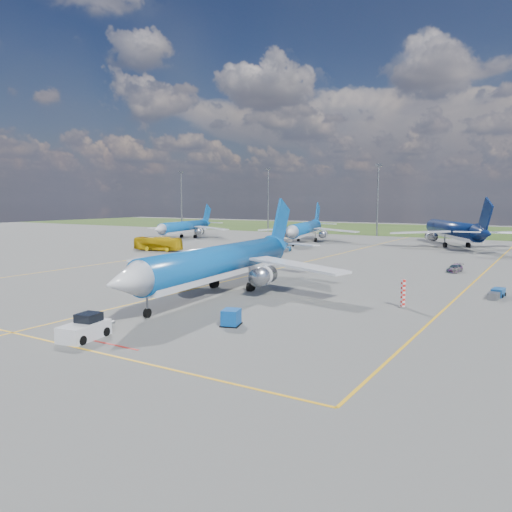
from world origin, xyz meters
The scene contains 17 objects.
ground centered at (0.00, 0.00, 0.00)m, with size 400.00×400.00×0.00m, color #545452.
grass_strip centered at (0.00, 150.00, 0.00)m, with size 400.00×80.00×0.01m, color #2D4719.
taxiway_lines centered at (0.17, 27.70, 0.01)m, with size 60.25×160.00×0.02m.
floodlight_masts centered at (10.00, 110.00, 12.56)m, with size 202.20×0.50×22.70m.
warning_post centered at (26.00, 8.00, 1.50)m, with size 0.50×0.50×3.00m, color red.
bg_jet_nw centered at (-55.99, 70.63, 0.00)m, with size 28.23×37.05×9.70m, color #0B54A4, non-canonical shape.
bg_jet_nnw centered at (-19.19, 76.90, 0.00)m, with size 30.08×39.48×10.34m, color #0B54A4, non-canonical shape.
bg_jet_n centered at (17.11, 85.57, 0.00)m, with size 33.93×44.53×11.66m, color #081945, non-canonical shape.
main_airliner centered at (4.66, 4.50, 0.00)m, with size 32.88×43.16×11.30m, color #0B54A4, non-canonical shape.
pushback_tug centered at (6.85, -17.90, 0.82)m, with size 2.91×6.13×2.04m.
uld_container centered at (14.68, -7.95, 0.74)m, with size 1.47×1.84×1.47m, color #0B489F.
apron_bus centered at (-37.33, 38.88, 1.58)m, with size 2.65×11.32×3.15m, color #DEB40D.
service_car_a centered at (-13.26, 37.23, 0.68)m, with size 1.60×3.97×1.35m, color #999999.
service_car_b centered at (-10.22, 37.15, 0.73)m, with size 2.43×5.27×1.47m, color #999999.
service_car_c centered at (25.88, 38.78, 0.61)m, with size 1.70×4.18×1.21m, color #999999.
baggage_tug_w centered at (33.94, 19.21, 0.45)m, with size 1.57×4.40×0.97m.
baggage_tug_c centered at (-11.99, 53.10, 0.44)m, with size 2.30×4.34×0.94m.
Camera 1 is at (40.02, -44.85, 11.45)m, focal length 35.00 mm.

